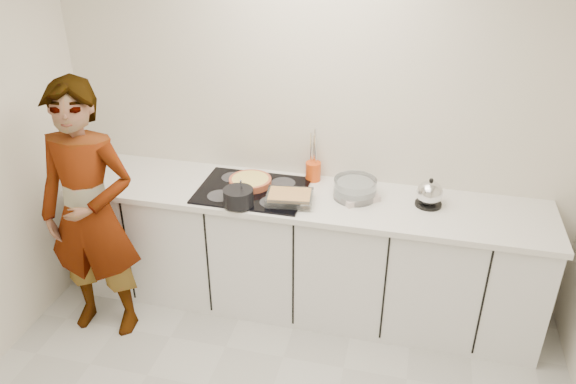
% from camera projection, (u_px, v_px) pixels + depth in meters
% --- Properties ---
extents(wall_back, '(3.60, 0.00, 2.60)m').
position_uv_depth(wall_back, '(314.00, 124.00, 3.83)').
color(wall_back, silver).
rests_on(wall_back, ground).
extents(base_cabinets, '(3.20, 0.58, 0.87)m').
position_uv_depth(base_cabinets, '(303.00, 254.00, 3.97)').
color(base_cabinets, white).
rests_on(base_cabinets, floor).
extents(countertop, '(3.24, 0.64, 0.04)m').
position_uv_depth(countertop, '(303.00, 198.00, 3.75)').
color(countertop, white).
rests_on(countertop, base_cabinets).
extents(hob, '(0.72, 0.54, 0.01)m').
position_uv_depth(hob, '(252.00, 190.00, 3.79)').
color(hob, black).
rests_on(hob, countertop).
extents(tart_dish, '(0.32, 0.32, 0.05)m').
position_uv_depth(tart_dish, '(250.00, 181.00, 3.84)').
color(tart_dish, '#BE5635').
rests_on(tart_dish, hob).
extents(saucepan, '(0.22, 0.22, 0.19)m').
position_uv_depth(saucepan, '(238.00, 197.00, 3.58)').
color(saucepan, black).
rests_on(saucepan, hob).
extents(baking_dish, '(0.32, 0.26, 0.06)m').
position_uv_depth(baking_dish, '(290.00, 197.00, 3.63)').
color(baking_dish, silver).
rests_on(baking_dish, hob).
extents(mixing_bowl, '(0.31, 0.31, 0.13)m').
position_uv_depth(mixing_bowl, '(355.00, 189.00, 3.69)').
color(mixing_bowl, silver).
rests_on(mixing_bowl, countertop).
extents(tea_towel, '(0.30, 0.29, 0.04)m').
position_uv_depth(tea_towel, '(358.00, 197.00, 3.69)').
color(tea_towel, white).
rests_on(tea_towel, countertop).
extents(kettle, '(0.23, 0.23, 0.20)m').
position_uv_depth(kettle, '(430.00, 194.00, 3.59)').
color(kettle, black).
rests_on(kettle, countertop).
extents(utensil_crock, '(0.14, 0.14, 0.13)m').
position_uv_depth(utensil_crock, '(313.00, 171.00, 3.91)').
color(utensil_crock, '#E34A11').
rests_on(utensil_crock, countertop).
extents(cook, '(0.67, 0.46, 1.77)m').
position_uv_depth(cook, '(90.00, 214.00, 3.57)').
color(cook, white).
rests_on(cook, floor).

